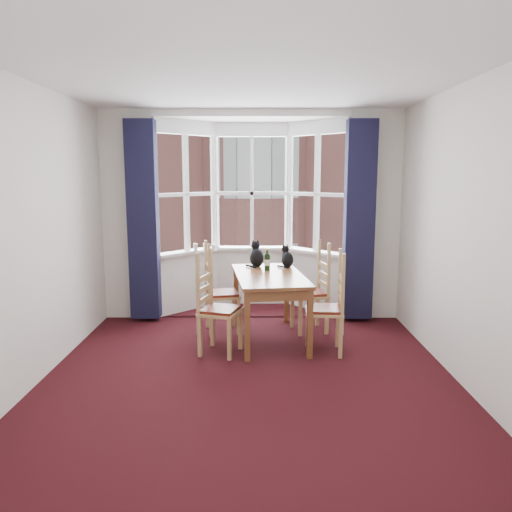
{
  "coord_description": "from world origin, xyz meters",
  "views": [
    {
      "loc": [
        0.08,
        -4.47,
        1.95
      ],
      "look_at": [
        0.07,
        1.05,
        1.05
      ],
      "focal_mm": 35.0,
      "sensor_mm": 36.0,
      "label": 1
    }
  ],
  "objects_px": {
    "candle_tall": "(195,247)",
    "candle_short": "(205,247)",
    "chair_left_far": "(215,295)",
    "wine_bottle": "(267,261)",
    "candle_extra": "(213,247)",
    "chair_right_far": "(316,294)",
    "cat_left": "(257,256)",
    "dining_table": "(269,282)",
    "cat_right": "(287,258)",
    "chair_right_near": "(332,311)",
    "chair_left_near": "(212,311)"
  },
  "relations": [
    {
      "from": "chair_left_far",
      "to": "wine_bottle",
      "type": "relative_size",
      "value": 3.4
    },
    {
      "from": "dining_table",
      "to": "cat_right",
      "type": "distance_m",
      "value": 0.57
    },
    {
      "from": "chair_left_near",
      "to": "wine_bottle",
      "type": "relative_size",
      "value": 3.4
    },
    {
      "from": "dining_table",
      "to": "chair_right_near",
      "type": "bearing_deg",
      "value": -32.45
    },
    {
      "from": "cat_right",
      "to": "wine_bottle",
      "type": "bearing_deg",
      "value": -136.49
    },
    {
      "from": "dining_table",
      "to": "chair_left_far",
      "type": "relative_size",
      "value": 1.66
    },
    {
      "from": "chair_left_near",
      "to": "chair_left_far",
      "type": "distance_m",
      "value": 0.72
    },
    {
      "from": "chair_left_near",
      "to": "chair_right_near",
      "type": "relative_size",
      "value": 1.0
    },
    {
      "from": "dining_table",
      "to": "chair_left_near",
      "type": "distance_m",
      "value": 0.8
    },
    {
      "from": "candle_short",
      "to": "cat_right",
      "type": "bearing_deg",
      "value": -37.85
    },
    {
      "from": "chair_left_far",
      "to": "candle_short",
      "type": "height_order",
      "value": "candle_short"
    },
    {
      "from": "chair_left_far",
      "to": "cat_left",
      "type": "relative_size",
      "value": 2.68
    },
    {
      "from": "chair_left_far",
      "to": "dining_table",
      "type": "bearing_deg",
      "value": -23.68
    },
    {
      "from": "chair_right_far",
      "to": "candle_tall",
      "type": "bearing_deg",
      "value": 149.29
    },
    {
      "from": "dining_table",
      "to": "cat_right",
      "type": "bearing_deg",
      "value": 63.46
    },
    {
      "from": "chair_left_far",
      "to": "chair_right_near",
      "type": "height_order",
      "value": "same"
    },
    {
      "from": "cat_right",
      "to": "chair_right_far",
      "type": "bearing_deg",
      "value": -18.36
    },
    {
      "from": "wine_bottle",
      "to": "chair_right_far",
      "type": "bearing_deg",
      "value": 11.28
    },
    {
      "from": "chair_left_far",
      "to": "chair_left_near",
      "type": "bearing_deg",
      "value": -87.67
    },
    {
      "from": "candle_tall",
      "to": "candle_extra",
      "type": "distance_m",
      "value": 0.26
    },
    {
      "from": "chair_left_near",
      "to": "wine_bottle",
      "type": "bearing_deg",
      "value": 47.17
    },
    {
      "from": "cat_right",
      "to": "wine_bottle",
      "type": "relative_size",
      "value": 1.08
    },
    {
      "from": "candle_tall",
      "to": "candle_extra",
      "type": "height_order",
      "value": "candle_tall"
    },
    {
      "from": "cat_left",
      "to": "dining_table",
      "type": "bearing_deg",
      "value": -73.6
    },
    {
      "from": "candle_tall",
      "to": "dining_table",
      "type": "bearing_deg",
      "value": -52.19
    },
    {
      "from": "dining_table",
      "to": "candle_short",
      "type": "xyz_separation_m",
      "value": [
        -0.89,
        1.35,
        0.22
      ]
    },
    {
      "from": "dining_table",
      "to": "chair_right_near",
      "type": "relative_size",
      "value": 1.66
    },
    {
      "from": "chair_right_near",
      "to": "wine_bottle",
      "type": "bearing_deg",
      "value": 136.59
    },
    {
      "from": "chair_left_far",
      "to": "wine_bottle",
      "type": "distance_m",
      "value": 0.78
    },
    {
      "from": "chair_right_near",
      "to": "chair_right_far",
      "type": "height_order",
      "value": "same"
    },
    {
      "from": "candle_short",
      "to": "candle_extra",
      "type": "relative_size",
      "value": 1.18
    },
    {
      "from": "cat_left",
      "to": "cat_right",
      "type": "relative_size",
      "value": 1.18
    },
    {
      "from": "chair_right_far",
      "to": "candle_extra",
      "type": "distance_m",
      "value": 1.77
    },
    {
      "from": "chair_left_near",
      "to": "cat_right",
      "type": "relative_size",
      "value": 3.16
    },
    {
      "from": "cat_left",
      "to": "chair_left_near",
      "type": "bearing_deg",
      "value": -117.34
    },
    {
      "from": "chair_right_near",
      "to": "cat_right",
      "type": "distance_m",
      "value": 1.1
    },
    {
      "from": "chair_right_near",
      "to": "chair_left_near",
      "type": "bearing_deg",
      "value": 179.8
    },
    {
      "from": "candle_tall",
      "to": "chair_left_far",
      "type": "bearing_deg",
      "value": -70.61
    },
    {
      "from": "cat_left",
      "to": "wine_bottle",
      "type": "height_order",
      "value": "cat_left"
    },
    {
      "from": "chair_left_far",
      "to": "candle_tall",
      "type": "relative_size",
      "value": 8.5
    },
    {
      "from": "candle_tall",
      "to": "candle_short",
      "type": "height_order",
      "value": "candle_tall"
    },
    {
      "from": "candle_short",
      "to": "chair_right_near",
      "type": "bearing_deg",
      "value": -48.63
    },
    {
      "from": "chair_left_far",
      "to": "wine_bottle",
      "type": "height_order",
      "value": "wine_bottle"
    },
    {
      "from": "wine_bottle",
      "to": "candle_extra",
      "type": "height_order",
      "value": "wine_bottle"
    },
    {
      "from": "chair_left_near",
      "to": "chair_left_far",
      "type": "bearing_deg",
      "value": 92.33
    },
    {
      "from": "cat_left",
      "to": "wine_bottle",
      "type": "xyz_separation_m",
      "value": [
        0.13,
        -0.28,
        -0.01
      ]
    },
    {
      "from": "chair_right_near",
      "to": "candle_tall",
      "type": "distance_m",
      "value": 2.5
    },
    {
      "from": "wine_bottle",
      "to": "dining_table",
      "type": "bearing_deg",
      "value": -85.04
    },
    {
      "from": "chair_right_near",
      "to": "candle_short",
      "type": "relative_size",
      "value": 8.9
    },
    {
      "from": "chair_left_far",
      "to": "cat_right",
      "type": "distance_m",
      "value": 1.02
    }
  ]
}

